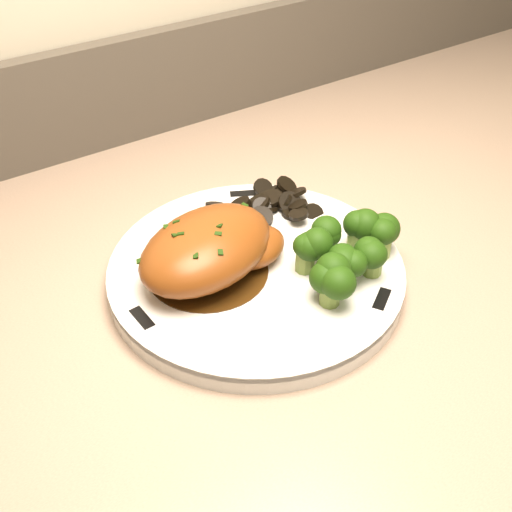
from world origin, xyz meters
TOP-DOWN VIEW (x-y plane):
  - counter at (-0.04, 1.67)m, footprint 1.98×0.66m
  - plate at (-0.29, 1.69)m, footprint 0.27×0.27m
  - rim_accent_0 at (-0.24, 1.79)m, footprint 0.03×0.02m
  - rim_accent_1 at (-0.40, 1.68)m, footprint 0.01×0.03m
  - rim_accent_2 at (-0.23, 1.60)m, footprint 0.03×0.02m
  - gravy_pool at (-0.33, 1.70)m, footprint 0.10×0.10m
  - chicken_breast at (-0.32, 1.70)m, footprint 0.15×0.12m
  - mushroom_pile at (-0.25, 1.74)m, footprint 0.09×0.07m
  - broccoli_florets at (-0.23, 1.64)m, footprint 0.10×0.08m

SIDE VIEW (x-z plane):
  - counter at x=-0.04m, z-range -0.06..0.92m
  - plate at x=-0.29m, z-range 0.86..0.87m
  - rim_accent_0 at x=-0.24m, z-range 0.87..0.88m
  - rim_accent_1 at x=-0.40m, z-range 0.87..0.88m
  - rim_accent_2 at x=-0.23m, z-range 0.87..0.88m
  - gravy_pool at x=-0.33m, z-range 0.87..0.88m
  - mushroom_pile at x=-0.25m, z-range 0.87..0.89m
  - broccoli_florets at x=-0.23m, z-range 0.88..0.92m
  - chicken_breast at x=-0.32m, z-range 0.87..0.92m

